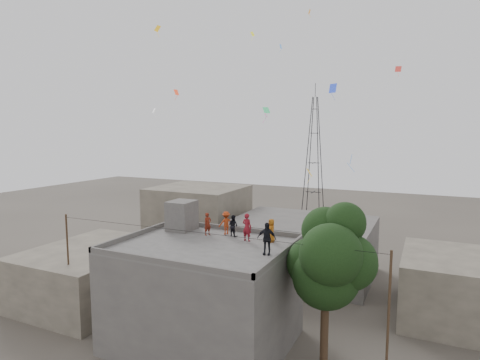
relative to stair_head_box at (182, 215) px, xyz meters
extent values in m
plane|color=#403B35|center=(3.20, -2.60, -7.10)|extent=(140.00, 140.00, 0.00)
cube|color=#504D4B|center=(3.20, -2.60, -4.10)|extent=(10.00, 8.00, 6.00)
cube|color=#52504D|center=(3.20, -2.60, -1.05)|extent=(10.00, 8.00, 0.10)
cube|color=#504D4B|center=(3.20, 1.32, -0.85)|extent=(10.00, 0.15, 0.30)
cube|color=#504D4B|center=(3.20, -6.53, -0.85)|extent=(10.00, 0.15, 0.30)
cube|color=#504D4B|center=(8.12, -2.60, -0.85)|extent=(0.15, 8.00, 0.30)
cube|color=#504D4B|center=(-1.72, -2.60, -0.85)|extent=(0.15, 8.00, 0.30)
cube|color=#504D4B|center=(0.00, 0.00, 0.00)|extent=(1.60, 1.80, 2.00)
cube|color=#595146|center=(-7.80, -0.60, -5.10)|extent=(8.00, 10.00, 4.00)
cube|color=#504D4B|center=(5.20, 11.40, -4.60)|extent=(12.00, 9.00, 5.00)
cube|color=#595146|center=(-6.80, 13.40, -3.60)|extent=(9.00, 8.00, 7.00)
cube|color=#595146|center=(17.20, 7.40, -4.90)|extent=(7.00, 8.00, 4.40)
cylinder|color=black|center=(10.40, -2.10, -5.10)|extent=(0.44, 0.44, 4.00)
cylinder|color=black|center=(10.55, -2.00, -3.50)|extent=(0.64, 0.91, 2.14)
sphere|color=black|center=(10.40, -2.10, -1.90)|extent=(3.60, 3.60, 3.60)
sphere|color=black|center=(11.50, -1.80, -1.10)|extent=(3.00, 3.00, 3.00)
sphere|color=black|center=(9.50, -1.60, -1.50)|extent=(2.80, 2.80, 2.80)
sphere|color=black|center=(10.80, -2.90, -0.50)|extent=(3.20, 3.20, 3.20)
sphere|color=black|center=(10.10, -1.20, 0.30)|extent=(2.60, 2.60, 2.60)
sphere|color=black|center=(11.20, -1.50, 0.90)|extent=(2.20, 2.20, 2.20)
cylinder|color=black|center=(-6.30, -4.10, -3.40)|extent=(0.12, 0.12, 7.40)
cylinder|color=black|center=(13.70, -3.60, -3.40)|extent=(0.12, 0.12, 7.40)
cylinder|color=black|center=(3.70, -3.85, 0.10)|extent=(20.00, 0.52, 0.02)
cylinder|color=black|center=(-1.65, 36.55, 1.90)|extent=(1.27, 1.27, 18.01)
cylinder|color=black|center=(0.05, 36.55, 1.90)|extent=(1.27, 1.27, 18.01)
cylinder|color=black|center=(0.05, 38.25, 1.90)|extent=(1.27, 1.27, 18.01)
cylinder|color=black|center=(-1.65, 38.25, 1.90)|extent=(1.27, 1.27, 18.01)
cube|color=black|center=(-0.80, 37.40, -3.50)|extent=(2.36, 0.08, 0.08)
cube|color=black|center=(-0.80, 37.40, -3.50)|extent=(0.08, 2.36, 0.08)
cube|color=black|center=(-0.80, 37.40, 1.00)|extent=(1.81, 0.08, 0.08)
cube|color=black|center=(-0.80, 37.40, 1.00)|extent=(0.08, 1.81, 0.08)
cube|color=black|center=(-0.80, 37.40, 5.50)|extent=(1.26, 0.08, 0.08)
cube|color=black|center=(-0.80, 37.40, 5.50)|extent=(0.08, 1.26, 0.08)
cube|color=black|center=(-0.80, 37.40, 9.10)|extent=(0.82, 0.08, 0.08)
cube|color=black|center=(-0.80, 37.40, 9.10)|extent=(0.08, 0.82, 0.08)
cylinder|color=black|center=(-0.80, 37.40, 11.90)|extent=(0.08, 0.08, 2.00)
imported|color=maroon|center=(5.16, -0.66, -0.14)|extent=(0.68, 0.50, 1.72)
imported|color=#A25612|center=(6.59, -0.22, -0.29)|extent=(0.80, 0.82, 1.42)
imported|color=black|center=(3.90, 0.00, -0.31)|extent=(0.79, 0.69, 1.38)
imported|color=black|center=(7.26, -2.71, -0.11)|extent=(1.10, 0.59, 1.78)
imported|color=#A73513|center=(3.27, 0.24, -0.24)|extent=(1.10, 1.08, 1.51)
imported|color=maroon|center=(2.27, -0.44, -0.27)|extent=(0.54, 0.63, 1.46)
plane|color=#FF401A|center=(-0.66, 0.60, 8.32)|extent=(0.19, 0.42, 0.38)
plane|color=#DE2396|center=(4.24, 4.52, 6.98)|extent=(0.40, 0.57, 0.51)
plane|color=#FCFF27|center=(2.00, 7.37, 13.31)|extent=(0.42, 0.40, 0.31)
plane|color=blue|center=(9.49, 2.51, 8.31)|extent=(0.54, 0.38, 0.56)
plane|color=white|center=(-6.59, 5.89, 7.51)|extent=(0.46, 0.41, 0.38)
plane|color=orange|center=(5.72, 10.32, 15.30)|extent=(0.13, 0.35, 0.33)
plane|color=#2FB266|center=(5.78, 0.86, 6.99)|extent=(0.43, 0.49, 0.37)
plane|color=red|center=(12.86, 7.06, 9.87)|extent=(0.43, 0.29, 0.35)
plane|color=yellow|center=(-0.44, -1.64, 11.96)|extent=(0.29, 0.43, 0.31)
plane|color=#457DCF|center=(2.56, 12.39, 13.26)|extent=(0.10, 0.41, 0.40)
plane|color=gold|center=(9.01, -0.72, 3.40)|extent=(0.46, 0.56, 0.42)
plane|color=blue|center=(11.41, -1.56, 4.25)|extent=(0.15, 0.53, 0.51)
camera|label=1|loc=(15.01, -22.53, 5.63)|focal=30.00mm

